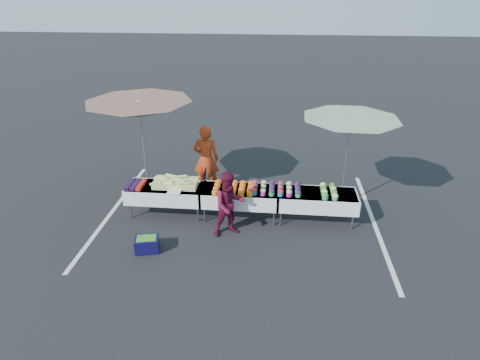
# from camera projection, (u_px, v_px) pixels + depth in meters

# --- Properties ---
(ground) EXTENTS (80.00, 80.00, 0.00)m
(ground) POSITION_uv_depth(u_px,v_px,m) (240.00, 217.00, 9.77)
(ground) COLOR black
(stripe_left) EXTENTS (0.10, 5.00, 0.00)m
(stripe_left) POSITION_uv_depth(u_px,v_px,m) (113.00, 210.00, 10.05)
(stripe_left) COLOR silver
(stripe_left) RESTS_ON ground
(stripe_right) EXTENTS (0.10, 5.00, 0.00)m
(stripe_right) POSITION_uv_depth(u_px,v_px,m) (374.00, 224.00, 9.49)
(stripe_right) COLOR silver
(stripe_right) RESTS_ON ground
(table_left) EXTENTS (1.86, 0.81, 0.75)m
(table_left) POSITION_uv_depth(u_px,v_px,m) (166.00, 192.00, 9.67)
(table_left) COLOR white
(table_left) RESTS_ON ground
(table_center) EXTENTS (1.86, 0.81, 0.75)m
(table_center) POSITION_uv_depth(u_px,v_px,m) (240.00, 196.00, 9.51)
(table_center) COLOR white
(table_center) RESTS_ON ground
(table_right) EXTENTS (1.86, 0.81, 0.75)m
(table_right) POSITION_uv_depth(u_px,v_px,m) (317.00, 199.00, 9.35)
(table_right) COLOR white
(table_right) RESTS_ON ground
(berry_punnets) EXTENTS (0.40, 0.54, 0.08)m
(berry_punnets) POSITION_uv_depth(u_px,v_px,m) (136.00, 184.00, 9.59)
(berry_punnets) COLOR black
(berry_punnets) RESTS_ON table_left
(corn_pile) EXTENTS (1.16, 0.57, 0.26)m
(corn_pile) POSITION_uv_depth(u_px,v_px,m) (175.00, 182.00, 9.57)
(corn_pile) COLOR #A5AD59
(corn_pile) RESTS_ON table_left
(plastic_bags) EXTENTS (0.30, 0.25, 0.05)m
(plastic_bags) POSITION_uv_depth(u_px,v_px,m) (174.00, 192.00, 9.29)
(plastic_bags) COLOR white
(plastic_bags) RESTS_ON table_left
(carrot_bowls) EXTENTS (0.95, 0.69, 0.11)m
(carrot_bowls) POSITION_uv_depth(u_px,v_px,m) (234.00, 188.00, 9.42)
(carrot_bowls) COLOR orange
(carrot_bowls) RESTS_ON table_center
(potato_cups) EXTENTS (1.14, 0.58, 0.16)m
(potato_cups) POSITION_uv_depth(u_px,v_px,m) (276.00, 188.00, 9.33)
(potato_cups) COLOR #2267A0
(potato_cups) RESTS_ON table_right
(bean_baskets) EXTENTS (0.36, 0.68, 0.15)m
(bean_baskets) POSITION_uv_depth(u_px,v_px,m) (329.00, 191.00, 9.22)
(bean_baskets) COLOR #259555
(bean_baskets) RESTS_ON table_right
(vendor) EXTENTS (0.71, 0.49, 1.86)m
(vendor) POSITION_uv_depth(u_px,v_px,m) (206.00, 159.00, 10.63)
(vendor) COLOR #B93715
(vendor) RESTS_ON ground
(customer) EXTENTS (0.91, 0.83, 1.52)m
(customer) POSITION_uv_depth(u_px,v_px,m) (230.00, 205.00, 8.78)
(customer) COLOR #5B0D26
(customer) RESTS_ON ground
(umbrella_left) EXTENTS (2.74, 2.74, 2.64)m
(umbrella_left) POSITION_uv_depth(u_px,v_px,m) (139.00, 110.00, 9.61)
(umbrella_left) COLOR black
(umbrella_left) RESTS_ON ground
(umbrella_right) EXTENTS (2.97, 2.97, 2.35)m
(umbrella_right) POSITION_uv_depth(u_px,v_px,m) (350.00, 126.00, 9.33)
(umbrella_right) COLOR black
(umbrella_right) RESTS_ON ground
(storage_bin) EXTENTS (0.56, 0.46, 0.32)m
(storage_bin) POSITION_uv_depth(u_px,v_px,m) (147.00, 244.00, 8.46)
(storage_bin) COLOR #0D0B37
(storage_bin) RESTS_ON ground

